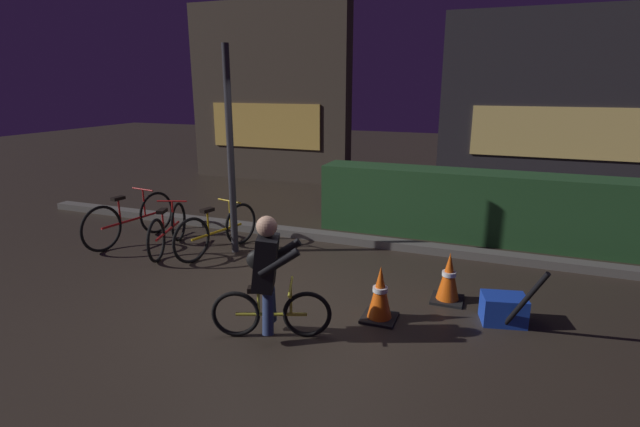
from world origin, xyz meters
TOP-DOWN VIEW (x-y plane):
  - ground_plane at (0.00, 0.00)m, footprint 40.00×40.00m
  - sidewalk_curb at (0.00, 2.20)m, footprint 12.00×0.24m
  - hedge_row at (1.80, 3.10)m, footprint 4.80×0.70m
  - storefront_left at (-3.45, 6.50)m, footprint 4.24×0.54m
  - storefront_right at (3.25, 7.20)m, footprint 4.99×0.54m
  - street_post at (-1.39, 1.20)m, footprint 0.10×0.10m
  - parked_bike_leftmost at (-3.16, 1.02)m, footprint 0.46×1.74m
  - parked_bike_left_mid at (-2.34, 0.88)m, footprint 0.56×1.49m
  - parked_bike_center_left at (-1.60, 1.06)m, footprint 0.51×1.59m
  - traffic_cone_near at (1.15, -0.10)m, footprint 0.36×0.36m
  - traffic_cone_far at (1.77, 0.62)m, footprint 0.36×0.36m
  - blue_crate at (2.38, 0.30)m, footprint 0.50×0.41m
  - cyclist at (0.20, -0.82)m, footprint 1.13×0.52m
  - closed_umbrella at (2.55, 0.05)m, footprint 0.39×0.34m

SIDE VIEW (x-z plane):
  - ground_plane at x=0.00m, z-range 0.00..0.00m
  - sidewalk_curb at x=0.00m, z-range 0.00..0.12m
  - blue_crate at x=2.38m, z-range 0.00..0.30m
  - traffic_cone_far at x=1.77m, z-range -0.01..0.58m
  - traffic_cone_near at x=1.15m, z-range -0.01..0.59m
  - parked_bike_left_mid at x=-2.34m, z-range -0.03..0.68m
  - parked_bike_center_left at x=-1.60m, z-range -0.03..0.72m
  - parked_bike_leftmost at x=-3.16m, z-range -0.04..0.77m
  - closed_umbrella at x=2.55m, z-range 0.00..0.76m
  - hedge_row at x=1.80m, z-range 0.00..1.10m
  - cyclist at x=0.20m, z-range 0.01..1.25m
  - street_post at x=-1.39m, z-range 0.00..2.96m
  - storefront_right at x=3.25m, z-range -0.01..3.99m
  - storefront_left at x=-3.45m, z-range -0.01..4.38m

